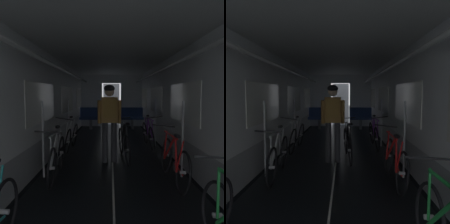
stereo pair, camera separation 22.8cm
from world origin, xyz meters
TOP-DOWN VIEW (x-y plane):
  - train_car_shell at (-0.00, 3.60)m, footprint 3.14×12.34m
  - bench_seat_far_left at (-0.90, 8.07)m, footprint 0.98×0.51m
  - bench_seat_far_right at (0.90, 8.07)m, footprint 0.98×0.51m
  - bicycle_red at (1.05, 1.87)m, footprint 0.44×1.69m
  - bicycle_silver at (-1.03, 2.11)m, footprint 0.44×1.69m
  - bicycle_purple at (1.04, 4.55)m, footprint 0.44×1.69m
  - bicycle_white at (-1.11, 4.20)m, footprint 0.44×1.69m
  - person_cyclist_aisle at (-0.07, 3.03)m, footprint 0.54×0.40m
  - bicycle_black_in_aisle at (0.27, 3.30)m, footprint 0.44×1.69m

SIDE VIEW (x-z plane):
  - bicycle_white at x=-1.11m, z-range -0.10..0.86m
  - bicycle_purple at x=1.04m, z-range -0.09..0.86m
  - bicycle_red at x=1.05m, z-range -0.09..0.86m
  - bicycle_silver at x=-1.03m, z-range -0.09..0.86m
  - bicycle_black_in_aisle at x=0.27m, z-range -0.09..0.85m
  - bench_seat_far_left at x=-0.90m, z-range 0.09..1.04m
  - bench_seat_far_right at x=0.90m, z-range 0.09..1.04m
  - person_cyclist_aisle at x=-0.07m, z-range 0.21..1.94m
  - train_car_shell at x=0.00m, z-range 0.41..2.98m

